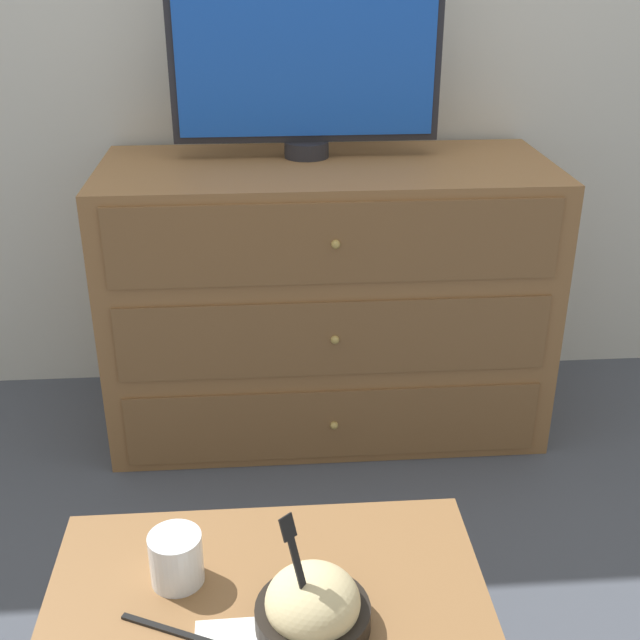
% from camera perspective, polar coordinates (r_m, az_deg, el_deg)
% --- Properties ---
extents(ground_plane, '(12.00, 12.00, 0.00)m').
position_cam_1_polar(ground_plane, '(2.89, -0.68, -3.55)').
color(ground_plane, '#474C56').
extents(dresser, '(1.29, 0.57, 0.83)m').
position_cam_1_polar(dresser, '(2.43, 0.47, 1.54)').
color(dresser, olive).
rests_on(dresser, ground_plane).
extents(tv, '(0.76, 0.13, 0.51)m').
position_cam_1_polar(tv, '(2.34, -1.01, 17.98)').
color(tv, '#232328').
rests_on(tv, dresser).
extents(takeout_bowl, '(0.17, 0.17, 0.20)m').
position_cam_1_polar(takeout_bowl, '(1.27, -0.52, -19.74)').
color(takeout_bowl, black).
rests_on(takeout_bowl, coffee_table).
extents(drink_cup, '(0.09, 0.09, 0.09)m').
position_cam_1_polar(drink_cup, '(1.36, -10.17, -16.52)').
color(drink_cup, white).
rests_on(drink_cup, coffee_table).
extents(knife, '(0.15, 0.08, 0.01)m').
position_cam_1_polar(knife, '(1.31, -10.67, -20.85)').
color(knife, black).
rests_on(knife, coffee_table).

